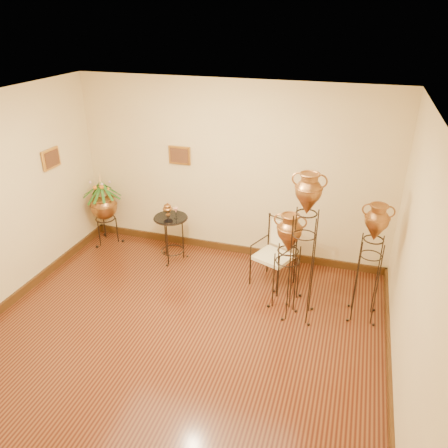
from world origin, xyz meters
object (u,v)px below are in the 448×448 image
(side_table, at_px, (172,237))
(armchair, at_px, (273,254))
(amphora_tall, at_px, (303,247))
(amphora_mid, at_px, (370,262))
(planter_urn, at_px, (103,204))

(side_table, bearing_deg, armchair, -7.36)
(amphora_tall, height_order, amphora_mid, amphora_tall)
(armchair, bearing_deg, amphora_mid, 4.94)
(planter_urn, relative_size, armchair, 1.31)
(amphora_tall, distance_m, armchair, 0.96)
(planter_urn, xyz_separation_m, armchair, (3.01, -0.42, -0.23))
(amphora_mid, xyz_separation_m, planter_urn, (-4.30, 0.82, -0.10))
(armchair, relative_size, side_table, 1.03)
(planter_urn, distance_m, armchair, 3.05)
(amphora_mid, bearing_deg, amphora_tall, -163.90)
(amphora_tall, xyz_separation_m, planter_urn, (-3.49, 1.05, -0.31))
(amphora_tall, xyz_separation_m, armchair, (-0.48, 0.63, -0.54))
(armchair, xyz_separation_m, side_table, (-1.69, 0.22, -0.10))
(amphora_mid, relative_size, planter_urn, 1.26)
(amphora_mid, distance_m, armchair, 1.39)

